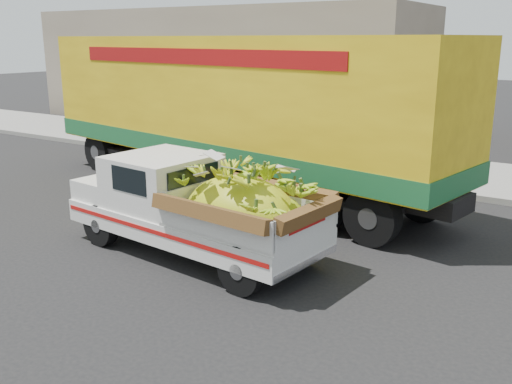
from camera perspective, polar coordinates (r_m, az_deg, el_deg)
The scene contains 6 objects.
ground at distance 11.52m, azimuth -11.55°, elevation -4.17°, with size 100.00×100.00×0.00m, color black.
curb at distance 16.30m, azimuth 3.66°, elevation 2.08°, with size 60.00×0.25×0.15m, color gray.
sidewalk at distance 18.13m, azimuth 6.90°, elevation 3.31°, with size 60.00×4.00×0.14m, color gray.
building_left at distance 26.97m, azimuth -2.98°, elevation 12.46°, with size 18.00×6.00×5.00m, color gray.
pickup_truck at distance 9.83m, azimuth -4.81°, elevation -1.66°, with size 5.03×2.27×1.71m.
semi_trailer at distance 14.08m, azimuth -2.38°, elevation 8.49°, with size 12.08×4.61×3.80m.
Camera 1 is at (7.69, -7.72, 3.75)m, focal length 40.00 mm.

